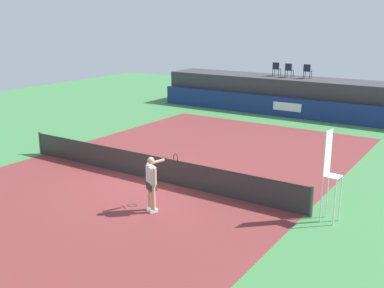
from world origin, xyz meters
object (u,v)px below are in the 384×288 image
Objects in this scene: spectator_chair_far_left at (276,68)px; tennis_player at (152,182)px; spectator_chair_left at (289,70)px; net_post_near at (40,143)px; umpire_chair at (330,170)px; net_post_far at (312,201)px; tennis_ball at (186,171)px; spectator_chair_center at (307,71)px.

spectator_chair_far_left reaches higher than tennis_player.
spectator_chair_left is 16.40m from net_post_near.
umpire_chair reaches higher than net_post_far.
tennis_ball is at bearing -84.31° from spectator_chair_left.
spectator_chair_center is at bearing 66.67° from net_post_near.
tennis_ball is at bearing -89.17° from spectator_chair_center.
tennis_player is at bearing -85.31° from spectator_chair_center.
spectator_chair_center is at bearing 90.83° from tennis_ball.
net_post_far is (12.40, 0.00, 0.00)m from net_post_near.
tennis_ball is at bearing 166.60° from umpire_chair.
spectator_chair_center is 0.89× the size of net_post_near.
tennis_ball is (1.38, -13.86, -2.66)m from spectator_chair_left.
spectator_chair_far_left is 13.06× the size of tennis_ball.
spectator_chair_left reaches higher than net_post_near.
tennis_ball is at bearing 165.41° from net_post_far.
spectator_chair_left is 1.18m from spectator_chair_center.
umpire_chair is 1.56× the size of tennis_player.
net_post_near is at bearing -109.65° from spectator_chair_left.
tennis_player is (3.58, -17.80, -1.73)m from spectator_chair_far_left.
net_post_far is at bearing 0.00° from net_post_near.
spectator_chair_left is 0.50× the size of tennis_player.
net_post_near is at bearing -106.21° from spectator_chair_far_left.
spectator_chair_center is 17.83m from tennis_player.
tennis_player is at bearing -15.73° from net_post_near.
net_post_far reaches higher than tennis_ball.
umpire_chair is 5.32m from tennis_player.
spectator_chair_center is 16.92m from net_post_near.
spectator_chair_left reaches higher than umpire_chair.
umpire_chair is at bearing 25.71° from tennis_player.
net_post_near is 14.71× the size of tennis_ball.
spectator_chair_far_left is 16.32m from net_post_near.
umpire_chair is 6.37m from tennis_ball.
spectator_chair_left reaches higher than net_post_far.
spectator_chair_left is at bearing 95.69° from tennis_ball.
spectator_chair_far_left is 0.89× the size of net_post_far.
spectator_chair_far_left reaches higher than umpire_chair.
net_post_near is at bearing -168.08° from tennis_ball.
spectator_chair_far_left is 14.52m from tennis_ball.
spectator_chair_center is 0.89× the size of net_post_far.
spectator_chair_far_left and spectator_chair_center have the same top height.
net_post_near and net_post_far have the same top height.
spectator_chair_center is at bearing -3.30° from spectator_chair_far_left.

